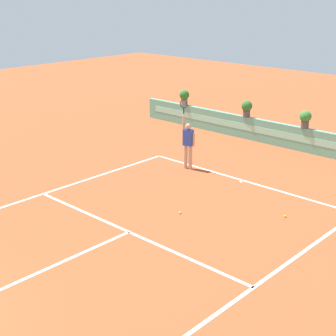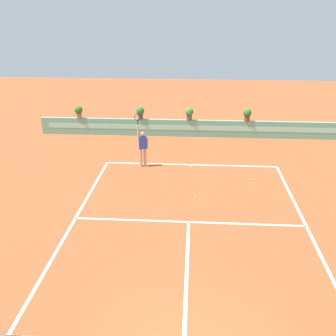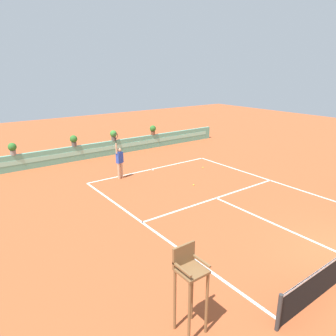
% 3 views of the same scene
% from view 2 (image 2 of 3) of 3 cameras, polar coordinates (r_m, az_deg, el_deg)
% --- Properties ---
extents(ground_plane, '(60.00, 60.00, 0.00)m').
position_cam_2_polar(ground_plane, '(13.81, 2.99, -8.67)').
color(ground_plane, '#A84C28').
extents(court_lines, '(8.32, 11.94, 0.01)m').
position_cam_2_polar(court_lines, '(14.43, 3.04, -7.19)').
color(court_lines, white).
rests_on(court_lines, ground).
extents(back_wall_barrier, '(18.00, 0.21, 1.00)m').
position_cam_2_polar(back_wall_barrier, '(23.19, 3.53, 5.77)').
color(back_wall_barrier, '#60A88E').
rests_on(back_wall_barrier, ground).
extents(tennis_player, '(0.61, 0.30, 2.58)m').
position_cam_2_polar(tennis_player, '(18.57, -3.72, 3.28)').
color(tennis_player, tan).
rests_on(tennis_player, ground).
extents(tennis_ball_near_baseline, '(0.07, 0.07, 0.07)m').
position_cam_2_polar(tennis_ball_near_baseline, '(17.71, 11.89, -1.69)').
color(tennis_ball_near_baseline, '#CCE033').
rests_on(tennis_ball_near_baseline, ground).
extents(tennis_ball_mid_court, '(0.07, 0.07, 0.07)m').
position_cam_2_polar(tennis_ball_mid_court, '(15.79, 3.98, -4.32)').
color(tennis_ball_mid_court, '#CCE033').
rests_on(tennis_ball_mid_court, ground).
extents(potted_plant_left, '(0.48, 0.48, 0.72)m').
position_cam_2_polar(potted_plant_left, '(23.16, -4.05, 8.08)').
color(potted_plant_left, '#514C47').
rests_on(potted_plant_left, back_wall_barrier).
extents(potted_plant_far_left, '(0.48, 0.48, 0.72)m').
position_cam_2_polar(potted_plant_far_left, '(23.93, -12.84, 8.05)').
color(potted_plant_far_left, gray).
rests_on(potted_plant_far_left, back_wall_barrier).
extents(potted_plant_centre, '(0.48, 0.48, 0.72)m').
position_cam_2_polar(potted_plant_centre, '(22.94, 3.11, 7.97)').
color(potted_plant_centre, '#514C47').
rests_on(potted_plant_centre, back_wall_barrier).
extents(potted_plant_right, '(0.48, 0.48, 0.72)m').
position_cam_2_polar(potted_plant_right, '(23.14, 11.43, 7.69)').
color(potted_plant_right, brown).
rests_on(potted_plant_right, back_wall_barrier).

